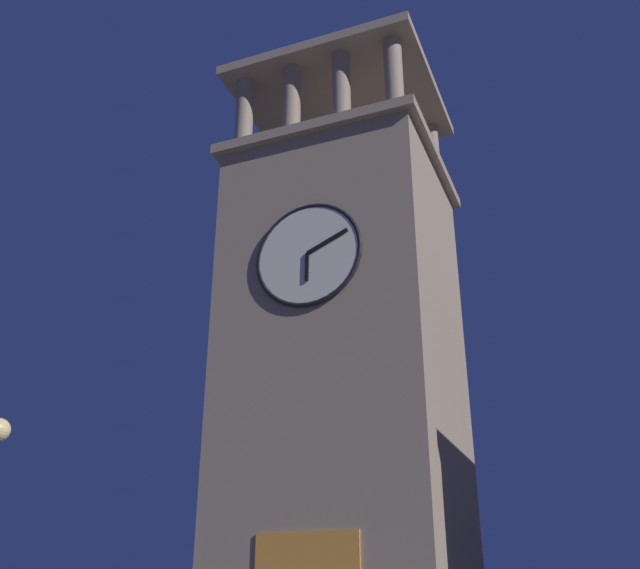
{
  "coord_description": "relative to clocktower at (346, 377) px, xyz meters",
  "views": [
    {
      "loc": [
        -9.21,
        18.22,
        1.58
      ],
      "look_at": [
        0.39,
        -5.58,
        13.46
      ],
      "focal_mm": 41.33,
      "sensor_mm": 36.0,
      "label": 1
    }
  ],
  "objects": [
    {
      "name": "clocktower",
      "position": [
        0.0,
        0.0,
        0.0
      ],
      "size": [
        7.99,
        7.56,
        24.17
      ],
      "color": "gray",
      "rests_on": "ground_plane"
    }
  ]
}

